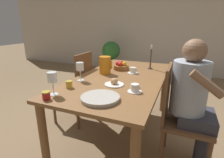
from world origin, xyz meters
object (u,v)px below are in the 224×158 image
at_px(person_seated, 193,96).
at_px(potted_plant, 111,53).
at_px(serving_tray, 100,98).
at_px(chair_opposite, 77,87).
at_px(fruit_bowl, 121,66).
at_px(jam_jar_amber, 69,84).
at_px(teacup_near_person, 135,89).
at_px(jam_jar_red, 46,95).
at_px(wine_glass_juice, 52,78).
at_px(teacup_across, 133,71).
at_px(bread_plate, 114,83).
at_px(chair_person_side, 179,115).
at_px(wine_glass_water, 80,67).
at_px(red_pitcher, 105,65).
at_px(candlestick_tall, 151,60).

height_order(person_seated, potted_plant, person_seated).
distance_m(person_seated, serving_tray, 0.80).
relative_size(chair_opposite, fruit_bowl, 4.87).
bearing_deg(jam_jar_amber, teacup_near_person, 12.79).
relative_size(serving_tray, jam_jar_red, 4.61).
distance_m(wine_glass_juice, teacup_across, 1.00).
bearing_deg(wine_glass_juice, fruit_bowl, 77.06).
bearing_deg(bread_plate, potted_plant, 113.44).
bearing_deg(potted_plant, wine_glass_juice, -75.07).
height_order(person_seated, teacup_near_person, person_seated).
xyz_separation_m(wine_glass_juice, bread_plate, (0.38, 0.41, -0.12)).
height_order(bread_plate, jam_jar_amber, bread_plate).
bearing_deg(chair_person_side, person_seated, 93.87).
bearing_deg(chair_opposite, bread_plate, -118.24).
relative_size(teacup_across, serving_tray, 0.41).
relative_size(wine_glass_water, potted_plant, 0.22).
bearing_deg(teacup_near_person, red_pitcher, 138.02).
bearing_deg(serving_tray, jam_jar_amber, 161.16).
distance_m(person_seated, teacup_near_person, 0.50).
relative_size(serving_tray, fruit_bowl, 1.55).
bearing_deg(wine_glass_water, teacup_across, 48.63).
bearing_deg(wine_glass_juice, potted_plant, 104.93).
bearing_deg(bread_plate, serving_tray, -85.68).
height_order(chair_opposite, person_seated, person_seated).
bearing_deg(teacup_near_person, serving_tray, -127.65).
height_order(person_seated, jam_jar_amber, person_seated).
bearing_deg(person_seated, candlestick_tall, -144.40).
bearing_deg(jam_jar_red, serving_tray, 21.84).
bearing_deg(red_pitcher, candlestick_tall, 43.76).
bearing_deg(candlestick_tall, jam_jar_red, -113.47).
bearing_deg(jam_jar_amber, teacup_across, 60.27).
distance_m(wine_glass_water, teacup_near_person, 0.62).
xyz_separation_m(teacup_near_person, fruit_bowl, (-0.37, 0.69, 0.01)).
xyz_separation_m(bread_plate, candlestick_tall, (0.20, 0.77, 0.10)).
height_order(chair_person_side, teacup_across, chair_person_side).
bearing_deg(serving_tray, potted_plant, 111.52).
bearing_deg(red_pitcher, chair_person_side, -17.62).
bearing_deg(bread_plate, teacup_across, 84.25).
bearing_deg(wine_glass_water, wine_glass_juice, -90.08).
height_order(chair_opposite, wine_glass_water, chair_opposite).
bearing_deg(bread_plate, person_seated, 6.05).
relative_size(teacup_across, bread_plate, 0.66).
height_order(red_pitcher, candlestick_tall, candlestick_tall).
bearing_deg(chair_person_side, chair_opposite, -102.94).
bearing_deg(chair_person_side, jam_jar_red, -59.01).
relative_size(chair_person_side, red_pitcher, 4.69).
height_order(wine_glass_juice, teacup_near_person, wine_glass_juice).
distance_m(wine_glass_water, wine_glass_juice, 0.41).
bearing_deg(potted_plant, wine_glass_water, -73.07).
bearing_deg(person_seated, teacup_across, -121.94).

